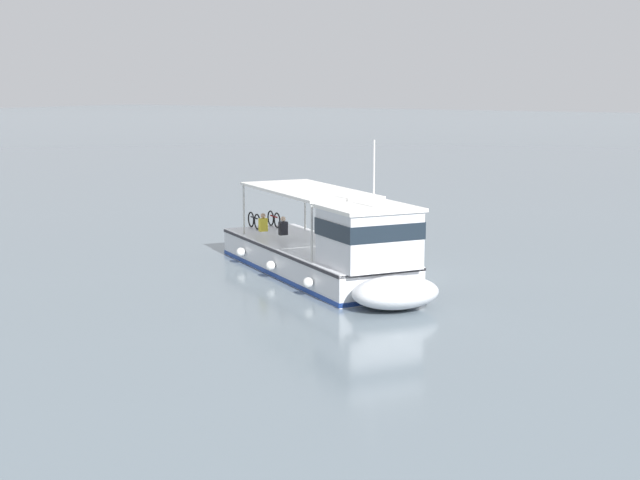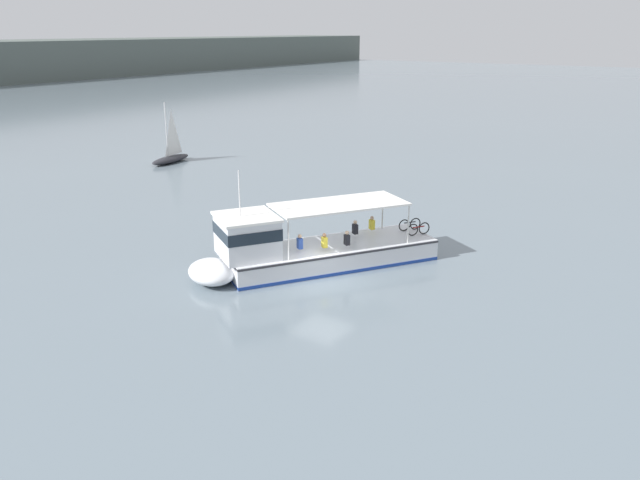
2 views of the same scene
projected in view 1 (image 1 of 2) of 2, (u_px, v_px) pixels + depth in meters
ground_plane at (377, 276)px, 35.28m from camera, size 400.00×400.00×0.00m
ferry_main at (332, 255)px, 34.03m from camera, size 12.37×9.46×5.32m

